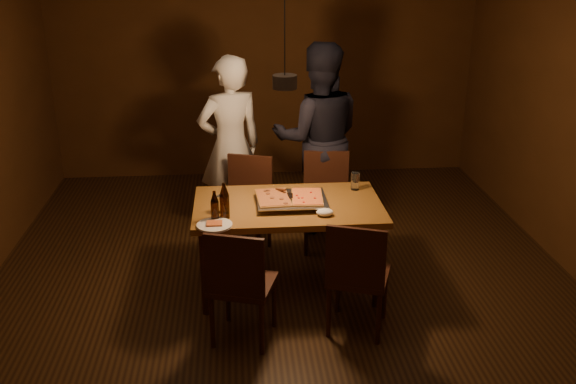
{
  "coord_description": "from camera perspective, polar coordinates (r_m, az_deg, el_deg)",
  "views": [
    {
      "loc": [
        -0.37,
        -4.63,
        2.68
      ],
      "look_at": [
        0.03,
        0.09,
        0.85
      ],
      "focal_mm": 40.0,
      "sensor_mm": 36.0,
      "label": 1
    }
  ],
  "objects": [
    {
      "name": "pizza_meat",
      "position": [
        5.1,
        -1.32,
        -0.48
      ],
      "size": [
        0.28,
        0.42,
        0.02
      ],
      "primitive_type": "cube",
      "rotation": [
        0.0,
        0.0,
        0.07
      ],
      "color": "maroon",
      "rests_on": "pizza_tray"
    },
    {
      "name": "water_glass_right",
      "position": [
        5.43,
        6.0,
        0.96
      ],
      "size": [
        0.07,
        0.07,
        0.15
      ],
      "primitive_type": "cylinder",
      "color": "silver",
      "rests_on": "dining_table"
    },
    {
      "name": "beer_bottle_b",
      "position": [
        4.83,
        -5.67,
        -0.76
      ],
      "size": [
        0.07,
        0.07,
        0.28
      ],
      "color": "black",
      "rests_on": "dining_table"
    },
    {
      "name": "dining_table",
      "position": [
        5.15,
        0.0,
        -1.8
      ],
      "size": [
        1.5,
        0.9,
        0.75
      ],
      "color": "brown",
      "rests_on": "floor"
    },
    {
      "name": "pizza_cheese",
      "position": [
        5.11,
        1.71,
        -0.42
      ],
      "size": [
        0.27,
        0.4,
        0.02
      ],
      "primitive_type": "cube",
      "rotation": [
        0.0,
        0.0,
        -0.07
      ],
      "color": "gold",
      "rests_on": "pizza_tray"
    },
    {
      "name": "water_glass_left",
      "position": [
        4.98,
        -5.86,
        -1.04
      ],
      "size": [
        0.08,
        0.08,
        0.13
      ],
      "primitive_type": "cylinder",
      "color": "silver",
      "rests_on": "dining_table"
    },
    {
      "name": "diner_dark",
      "position": [
        6.25,
        2.7,
        4.79
      ],
      "size": [
        0.92,
        0.73,
        1.86
      ],
      "primitive_type": "imported",
      "rotation": [
        0.0,
        0.0,
        3.11
      ],
      "color": "black",
      "rests_on": "floor"
    },
    {
      "name": "chair_near_right",
      "position": [
        4.61,
        6.18,
        -6.75
      ],
      "size": [
        0.54,
        0.54,
        0.49
      ],
      "rotation": [
        0.0,
        0.0,
        -0.35
      ],
      "color": "#38190F",
      "rests_on": "floor"
    },
    {
      "name": "pendant_lamp",
      "position": [
        4.74,
        -0.29,
        9.9
      ],
      "size": [
        0.18,
        0.18,
        1.1
      ],
      "color": "black",
      "rests_on": "ceiling"
    },
    {
      "name": "chair_near_left",
      "position": [
        4.48,
        -4.35,
        -7.54
      ],
      "size": [
        0.53,
        0.53,
        0.49
      ],
      "rotation": [
        0.0,
        0.0,
        -0.31
      ],
      "color": "#38190F",
      "rests_on": "floor"
    },
    {
      "name": "pizza_tray",
      "position": [
        5.11,
        0.33,
        -0.83
      ],
      "size": [
        0.59,
        0.5,
        0.05
      ],
      "primitive_type": "cube",
      "rotation": [
        0.0,
        0.0,
        -0.09
      ],
      "color": "silver",
      "rests_on": "dining_table"
    },
    {
      "name": "napkin",
      "position": [
        4.9,
        3.29,
        -1.81
      ],
      "size": [
        0.13,
        0.1,
        0.06
      ],
      "primitive_type": "ellipsoid",
      "color": "white",
      "rests_on": "dining_table"
    },
    {
      "name": "plate_slice",
      "position": [
        4.75,
        -6.55,
        -2.92
      ],
      "size": [
        0.26,
        0.26,
        0.03
      ],
      "color": "white",
      "rests_on": "dining_table"
    },
    {
      "name": "room_shell",
      "position": [
        4.82,
        -0.28,
        5.69
      ],
      "size": [
        6.0,
        6.0,
        6.0
      ],
      "color": "#38220F",
      "rests_on": "ground"
    },
    {
      "name": "chair_far_left",
      "position": [
        5.87,
        -3.65,
        -0.36
      ],
      "size": [
        0.53,
        0.53,
        0.49
      ],
      "rotation": [
        0.0,
        0.0,
        2.82
      ],
      "color": "#38190F",
      "rests_on": "floor"
    },
    {
      "name": "chair_far_right",
      "position": [
        5.99,
        3.4,
        0.07
      ],
      "size": [
        0.47,
        0.47,
        0.49
      ],
      "rotation": [
        0.0,
        0.0,
        3.02
      ],
      "color": "#38190F",
      "rests_on": "floor"
    },
    {
      "name": "spatula",
      "position": [
        5.12,
        0.19,
        -0.32
      ],
      "size": [
        0.21,
        0.25,
        0.04
      ],
      "primitive_type": null,
      "rotation": [
        0.0,
        0.0,
        0.6
      ],
      "color": "silver",
      "rests_on": "pizza_tray"
    },
    {
      "name": "beer_bottle_a",
      "position": [
        4.81,
        -6.54,
        -1.22
      ],
      "size": [
        0.06,
        0.06,
        0.23
      ],
      "color": "black",
      "rests_on": "dining_table"
    },
    {
      "name": "diner_white",
      "position": [
        6.17,
        -5.15,
        4.02
      ],
      "size": [
        0.75,
        0.62,
        1.76
      ],
      "primitive_type": "imported",
      "rotation": [
        0.0,
        0.0,
        3.51
      ],
      "color": "silver",
      "rests_on": "floor"
    }
  ]
}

